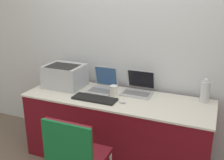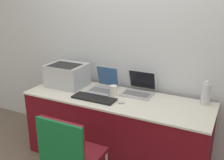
{
  "view_description": "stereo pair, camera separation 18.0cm",
  "coord_description": "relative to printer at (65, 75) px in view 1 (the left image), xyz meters",
  "views": [
    {
      "loc": [
        0.97,
        -2.11,
        1.86
      ],
      "look_at": [
        -0.07,
        0.37,
        0.95
      ],
      "focal_mm": 42.0,
      "sensor_mm": 36.0,
      "label": 1
    },
    {
      "loc": [
        1.14,
        -2.04,
        1.86
      ],
      "look_at": [
        -0.07,
        0.37,
        0.95
      ],
      "focal_mm": 42.0,
      "sensor_mm": 36.0,
      "label": 2
    }
  ],
  "objects": [
    {
      "name": "external_keyboard",
      "position": [
        0.51,
        -0.23,
        -0.13
      ],
      "size": [
        0.48,
        0.17,
        0.02
      ],
      "color": "black",
      "rests_on": "table"
    },
    {
      "name": "laptop_left",
      "position": [
        0.47,
        0.06,
        -0.09
      ],
      "size": [
        0.29,
        0.32,
        0.26
      ],
      "color": "#B7B7BC",
      "rests_on": "table"
    },
    {
      "name": "laptop_right",
      "position": [
        0.88,
        0.14,
        -0.09
      ],
      "size": [
        0.33,
        0.32,
        0.24
      ],
      "color": "#B7B7BC",
      "rests_on": "table"
    },
    {
      "name": "mouse",
      "position": [
        0.81,
        -0.2,
        -0.13
      ],
      "size": [
        0.07,
        0.05,
        0.03
      ],
      "color": "silver",
      "rests_on": "table"
    },
    {
      "name": "printer",
      "position": [
        0.0,
        0.0,
        0.0
      ],
      "size": [
        0.45,
        0.37,
        0.27
      ],
      "color": "#B2B7BC",
      "rests_on": "table"
    },
    {
      "name": "chair",
      "position": [
        0.66,
        -0.91,
        -0.34
      ],
      "size": [
        0.44,
        0.45,
        0.91
      ],
      "color": "maroon",
      "rests_on": "ground_plane"
    },
    {
      "name": "coffee_cup",
      "position": [
        0.66,
        -0.06,
        -0.08
      ],
      "size": [
        0.08,
        0.08,
        0.12
      ],
      "color": "white",
      "rests_on": "table"
    },
    {
      "name": "table",
      "position": [
        0.7,
        -0.08,
        -0.53
      ],
      "size": [
        2.04,
        0.68,
        0.77
      ],
      "color": "maroon",
      "rests_on": "ground_plane"
    },
    {
      "name": "wall_back",
      "position": [
        0.7,
        0.34,
        0.38
      ],
      "size": [
        8.0,
        0.05,
        2.6
      ],
      "color": "silver",
      "rests_on": "ground_plane"
    },
    {
      "name": "metal_pitcher",
      "position": [
        1.59,
        0.16,
        -0.02
      ],
      "size": [
        0.09,
        0.09,
        0.26
      ],
      "color": "silver",
      "rests_on": "table"
    }
  ]
}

